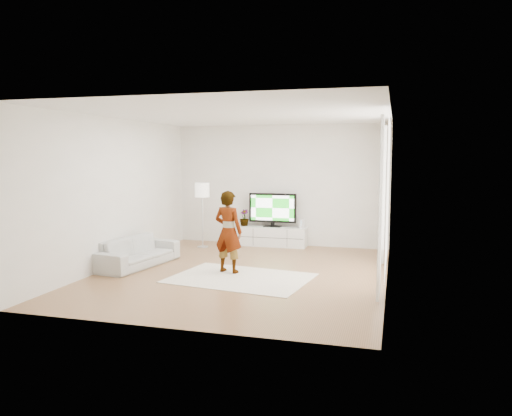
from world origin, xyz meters
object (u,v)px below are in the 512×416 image
(media_console, at_px, (272,236))
(floor_lamp, at_px, (202,193))
(television, at_px, (273,209))
(sofa, at_px, (137,252))
(player, at_px, (228,232))
(rug, at_px, (240,278))

(media_console, relative_size, floor_lamp, 1.08)
(television, bearing_deg, sofa, -125.36)
(media_console, distance_m, sofa, 3.38)
(player, height_order, sofa, player)
(sofa, bearing_deg, television, -26.87)
(rug, distance_m, sofa, 2.24)
(floor_lamp, bearing_deg, player, -58.14)
(media_console, bearing_deg, rug, -86.10)
(media_console, xyz_separation_m, rug, (0.22, -3.16, -0.22))
(player, height_order, floor_lamp, player)
(television, relative_size, player, 0.76)
(media_console, xyz_separation_m, television, (0.00, 0.03, 0.65))
(television, relative_size, sofa, 0.60)
(media_console, relative_size, player, 1.09)
(media_console, bearing_deg, floor_lamp, -158.42)
(player, bearing_deg, sofa, 10.43)
(sofa, xyz_separation_m, floor_lamp, (0.47, 2.16, 0.98))
(television, distance_m, floor_lamp, 1.66)
(sofa, relative_size, floor_lamp, 1.25)
(rug, xyz_separation_m, player, (-0.33, 0.35, 0.74))
(media_console, bearing_deg, television, 90.00)
(media_console, relative_size, sofa, 0.86)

